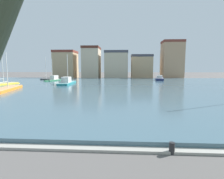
% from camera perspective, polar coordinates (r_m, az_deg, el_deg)
% --- Properties ---
extents(harbor_water, '(91.77, 52.26, 0.33)m').
position_cam_1_polar(harbor_water, '(34.34, 0.51, 0.98)').
color(harbor_water, '#476675').
rests_on(harbor_water, ground).
extents(quay_edge_coping, '(91.77, 0.50, 0.12)m').
position_cam_1_polar(quay_edge_coping, '(8.71, -9.21, -17.48)').
color(quay_edge_coping, '#ADA89E').
rests_on(quay_edge_coping, ground).
extents(sailboat_yellow, '(3.34, 7.99, 8.44)m').
position_cam_1_polar(sailboat_yellow, '(41.65, -30.21, 1.36)').
color(sailboat_yellow, gold).
rests_on(sailboat_yellow, ground).
extents(sailboat_green, '(3.13, 6.45, 5.78)m').
position_cam_1_polar(sailboat_green, '(49.30, -17.82, 2.83)').
color(sailboat_green, '#236B42').
rests_on(sailboat_green, ground).
extents(sailboat_orange, '(3.75, 9.91, 5.86)m').
position_cam_1_polar(sailboat_orange, '(31.61, -29.20, 0.04)').
color(sailboat_orange, orange).
rests_on(sailboat_orange, ground).
extents(sailboat_black, '(3.75, 6.33, 6.75)m').
position_cam_1_polar(sailboat_black, '(57.00, -19.59, 3.06)').
color(sailboat_black, black).
rests_on(sailboat_black, ground).
extents(sailboat_teal, '(2.50, 9.51, 6.26)m').
position_cam_1_polar(sailboat_teal, '(39.03, -13.46, 2.08)').
color(sailboat_teal, teal).
rests_on(sailboat_teal, ground).
extents(sailboat_navy, '(3.13, 7.74, 8.27)m').
position_cam_1_polar(sailboat_navy, '(51.59, 14.37, 3.16)').
color(sailboat_navy, navy).
rests_on(sailboat_navy, ground).
extents(mooring_bollard, '(0.24, 0.24, 0.50)m').
position_cam_1_polar(mooring_bollard, '(8.55, 17.97, -16.81)').
color(mooring_bollard, '#232326').
rests_on(mooring_bollard, ground).
extents(townhouse_tall_gabled, '(7.30, 7.49, 9.44)m').
position_cam_1_polar(townhouse_tall_gabled, '(66.99, -14.06, 7.51)').
color(townhouse_tall_gabled, tan).
rests_on(townhouse_tall_gabled, ground).
extents(townhouse_end_terrace, '(5.63, 7.99, 10.58)m').
position_cam_1_polar(townhouse_end_terrace, '(63.68, -6.30, 8.23)').
color(townhouse_end_terrace, '#C6B293').
rests_on(townhouse_end_terrace, ground).
extents(townhouse_narrow_midrow, '(7.74, 7.86, 9.19)m').
position_cam_1_polar(townhouse_narrow_midrow, '(63.41, 1.38, 7.64)').
color(townhouse_narrow_midrow, '#C6B293').
rests_on(townhouse_narrow_midrow, ground).
extents(townhouse_corner_house, '(7.21, 6.24, 8.06)m').
position_cam_1_polar(townhouse_corner_house, '(65.51, 9.09, 7.04)').
color(townhouse_corner_house, tan).
rests_on(townhouse_corner_house, ground).
extents(townhouse_wide_warehouse, '(6.83, 6.30, 12.56)m').
position_cam_1_polar(townhouse_wide_warehouse, '(66.18, 18.01, 8.74)').
color(townhouse_wide_warehouse, tan).
rests_on(townhouse_wide_warehouse, ground).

